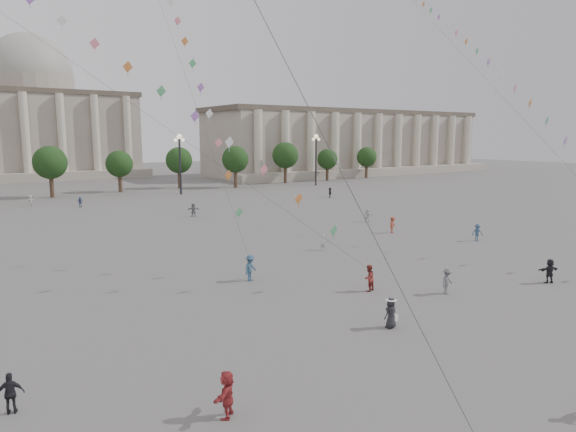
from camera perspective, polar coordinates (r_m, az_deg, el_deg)
ground at (r=27.49m, az=16.25°, el=-13.58°), size 360.00×360.00×0.00m
hall_east at (r=145.16m, az=6.97°, el=8.09°), size 84.00×26.22×17.20m
hall_central at (r=146.66m, az=-26.50°, el=9.52°), size 48.30×34.30×35.50m
tree_row at (r=96.23m, az=-22.06°, el=5.32°), size 137.12×5.12×8.00m
lamp_post_mid_east at (r=92.85m, az=-11.94°, el=6.88°), size 2.00×0.90×10.65m
lamp_post_far_east at (r=107.74m, az=3.13°, el=7.31°), size 2.00×0.90×10.65m
person_crowd_0 at (r=80.75m, az=-22.10°, el=1.45°), size 0.95×0.49×1.54m
person_crowd_3 at (r=40.98m, az=27.06°, el=-5.46°), size 1.69×1.01×1.74m
person_crowd_4 at (r=85.21m, az=-26.68°, el=1.53°), size 1.54×1.15×1.61m
person_crowd_6 at (r=35.63m, az=17.28°, el=-6.92°), size 1.25×0.88×1.76m
person_crowd_7 at (r=62.96m, az=8.81°, el=0.10°), size 1.46×1.33×1.62m
person_crowd_8 at (r=56.18m, az=11.55°, el=-0.96°), size 1.31×1.02×1.78m
person_crowd_9 at (r=87.01m, az=4.69°, el=2.62°), size 1.37×1.55×1.70m
person_crowd_12 at (r=67.24m, az=-10.47°, el=0.68°), size 1.72×1.15×1.78m
person_crowd_13 at (r=46.92m, az=3.92°, el=-2.92°), size 0.55×0.64×1.49m
person_crowd_14 at (r=54.25m, az=20.29°, el=-1.72°), size 1.28×1.10×1.72m
tourist_1 at (r=22.83m, az=-28.44°, el=-16.94°), size 1.02×0.64×1.61m
tourist_2 at (r=20.21m, az=-6.80°, el=-19.05°), size 1.56×1.55×1.80m
kite_flyer_0 at (r=35.09m, az=8.96°, el=-6.82°), size 1.03×0.89×1.80m
kite_flyer_1 at (r=37.10m, az=-4.21°, el=-5.78°), size 1.42×1.21×1.91m
hat_person at (r=28.86m, az=11.37°, el=-10.42°), size 0.88×0.64×1.69m
kite_train_east at (r=67.64m, az=19.22°, el=17.34°), size 24.84×49.48×67.15m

